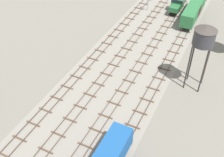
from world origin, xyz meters
name	(u,v)px	position (x,y,z in m)	size (l,w,h in m)	color
ground_plane	(143,43)	(0.00, 56.00, 0.00)	(480.00, 480.00, 0.00)	slate
ballast_bed	(143,43)	(0.00, 56.00, 0.00)	(17.28, 176.00, 0.01)	gray
track_far_left	(116,33)	(-6.64, 57.00, 0.14)	(2.40, 126.00, 0.29)	#47382D
track_left	(135,38)	(-2.21, 57.00, 0.14)	(2.40, 126.00, 0.29)	#47382D
track_centre_left	(155,43)	(2.21, 57.00, 0.14)	(2.40, 126.00, 0.29)	#47382D
track_centre	(175,48)	(6.64, 57.00, 0.14)	(2.40, 126.00, 0.29)	#47382D
freight_boxcar_centre_near	(194,9)	(6.64, 70.88, 2.45)	(2.87, 14.00, 3.60)	#286638
shunter_loco_centre_left_mid	(178,3)	(2.21, 73.66, 2.01)	(2.74, 8.46, 3.10)	#286638
water_tower	(204,38)	(12.36, 47.37, 9.48)	(3.41, 3.41, 11.28)	#2D2826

